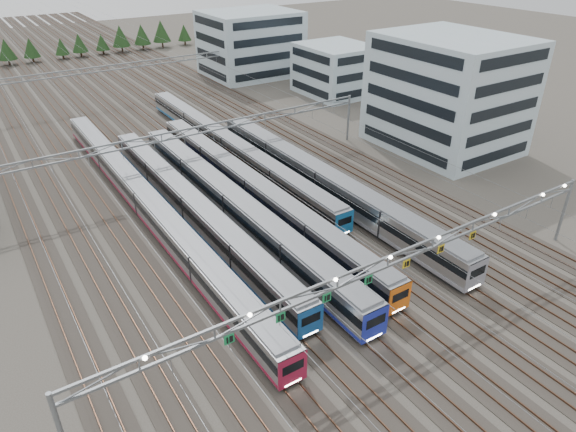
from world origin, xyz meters
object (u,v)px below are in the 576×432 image
train_a (146,202)px  train_f (324,182)px  train_c (234,205)px  train_e (229,146)px  gantry_far (110,72)px  gantry_mid (199,136)px  depot_bldg_south (448,93)px  train_b (192,207)px  gantry_near (388,264)px  depot_bldg_north (251,44)px  train_d (254,189)px  depot_bldg_mid (336,69)px

train_a → train_f: bearing=-19.8°
train_c → train_e: bearing=64.5°
train_e → gantry_far: (-6.75, 40.88, 4.36)m
train_c → train_f: 13.53m
gantry_mid → depot_bldg_south: 41.25m
train_b → gantry_near: size_ratio=0.92×
train_a → depot_bldg_north: (47.82, 57.11, 5.61)m
train_b → depot_bldg_south: size_ratio=2.37×
gantry_near → gantry_mid: size_ratio=1.00×
train_a → train_d: bearing=-18.3°
train_b → train_d: size_ratio=0.93×
gantry_mid → gantry_far: bearing=90.0°
train_e → depot_bldg_south: (32.93, -15.07, 7.09)m
train_f → gantry_near: (-11.30, -24.51, 4.84)m
depot_bldg_south → gantry_far: bearing=125.3°
train_e → depot_bldg_south: depot_bldg_south is taller
train_e → gantry_near: size_ratio=1.07×
train_c → gantry_far: 59.90m
train_d → train_e: size_ratio=0.93×
depot_bldg_south → depot_bldg_mid: bearing=82.8°
train_a → gantry_far: bearing=77.9°
train_b → train_d: train_d is taller
train_f → gantry_mid: size_ratio=0.92×
depot_bldg_north → train_c: bearing=-121.1°
train_f → depot_bldg_north: (25.32, 65.23, 5.41)m
depot_bldg_south → train_d: bearing=-178.5°
train_b → gantry_mid: (6.75, 12.03, 4.33)m
train_d → gantry_far: 57.16m
train_c → train_d: train_c is taller
train_c → gantry_mid: bearing=81.3°
train_e → gantry_far: size_ratio=1.07×
train_a → depot_bldg_mid: 64.07m
train_b → depot_bldg_mid: 62.76m
gantry_mid → gantry_far: size_ratio=1.00×
train_b → train_f: (18.00, -3.57, 0.18)m
gantry_mid → train_e: bearing=31.4°
gantry_far → depot_bldg_north: size_ratio=2.56×
train_c → depot_bldg_mid: (46.39, 39.26, 3.15)m
depot_bldg_south → depot_bldg_north: (-3.11, 60.58, -1.47)m
gantry_far → depot_bldg_mid: (44.14, -20.45, -1.04)m
train_f → gantry_mid: (-11.25, 15.60, 4.14)m
train_a → gantry_mid: gantry_mid is taller
depot_bldg_mid → depot_bldg_north: size_ratio=0.73×
train_d → train_e: bearing=74.4°
train_e → train_f: 20.23m
train_a → depot_bldg_mid: size_ratio=4.31×
train_f → gantry_far: (-11.25, 60.60, 4.14)m
train_b → train_a: bearing=134.7°
gantry_mid → depot_bldg_mid: 50.52m
train_d → gantry_far: (-2.25, 56.96, 4.31)m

